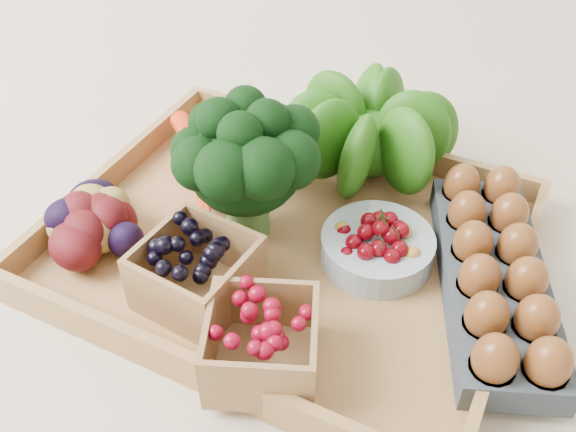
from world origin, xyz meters
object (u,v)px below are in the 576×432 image
at_px(cherry_bowl, 377,248).
at_px(egg_carton, 493,281).
at_px(broccoli, 247,188).
at_px(tray, 288,247).

xyz_separation_m(cherry_bowl, egg_carton, (0.14, 0.01, 0.00)).
xyz_separation_m(broccoli, cherry_bowl, (0.16, 0.02, -0.05)).
distance_m(cherry_bowl, egg_carton, 0.14).
height_order(cherry_bowl, egg_carton, egg_carton).
bearing_deg(egg_carton, broccoli, 164.42).
relative_size(broccoli, egg_carton, 0.56).
height_order(tray, broccoli, broccoli).
bearing_deg(broccoli, egg_carton, 5.99).
bearing_deg(tray, egg_carton, 7.10).
bearing_deg(cherry_bowl, broccoli, -171.78).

